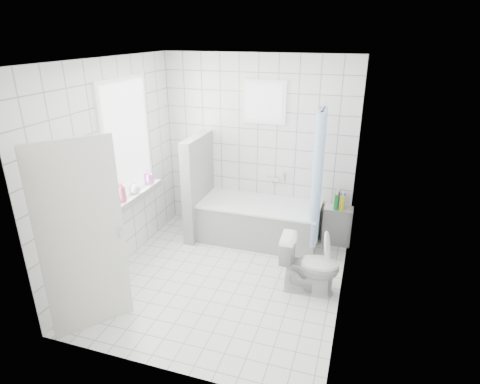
% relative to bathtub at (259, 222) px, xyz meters
% --- Properties ---
extents(ground, '(3.00, 3.00, 0.00)m').
position_rel_bathtub_xyz_m(ground, '(-0.15, -1.12, -0.29)').
color(ground, white).
rests_on(ground, ground).
extents(ceiling, '(3.00, 3.00, 0.00)m').
position_rel_bathtub_xyz_m(ceiling, '(-0.15, -1.12, 2.31)').
color(ceiling, white).
rests_on(ceiling, ground).
extents(wall_back, '(2.80, 0.02, 2.60)m').
position_rel_bathtub_xyz_m(wall_back, '(-0.15, 0.38, 1.01)').
color(wall_back, white).
rests_on(wall_back, ground).
extents(wall_front, '(2.80, 0.02, 2.60)m').
position_rel_bathtub_xyz_m(wall_front, '(-0.15, -2.62, 1.01)').
color(wall_front, white).
rests_on(wall_front, ground).
extents(wall_left, '(0.02, 3.00, 2.60)m').
position_rel_bathtub_xyz_m(wall_left, '(-1.55, -1.12, 1.01)').
color(wall_left, white).
rests_on(wall_left, ground).
extents(wall_right, '(0.02, 3.00, 2.60)m').
position_rel_bathtub_xyz_m(wall_right, '(1.25, -1.12, 1.01)').
color(wall_right, white).
rests_on(wall_right, ground).
extents(window_left, '(0.01, 0.90, 1.40)m').
position_rel_bathtub_xyz_m(window_left, '(-1.50, -0.82, 1.31)').
color(window_left, white).
rests_on(window_left, wall_left).
extents(window_back, '(0.50, 0.01, 0.50)m').
position_rel_bathtub_xyz_m(window_back, '(-0.05, 0.33, 1.66)').
color(window_back, white).
rests_on(window_back, wall_back).
extents(window_sill, '(0.18, 1.02, 0.08)m').
position_rel_bathtub_xyz_m(window_sill, '(-1.46, -0.82, 0.57)').
color(window_sill, white).
rests_on(window_sill, wall_left).
extents(door, '(0.53, 0.65, 2.00)m').
position_rel_bathtub_xyz_m(door, '(-1.15, -2.29, 0.71)').
color(door, silver).
rests_on(door, ground).
extents(bathtub, '(1.70, 0.77, 0.58)m').
position_rel_bathtub_xyz_m(bathtub, '(0.00, 0.00, 0.00)').
color(bathtub, white).
rests_on(bathtub, ground).
extents(partition_wall, '(0.15, 0.85, 1.50)m').
position_rel_bathtub_xyz_m(partition_wall, '(-0.92, -0.05, 0.46)').
color(partition_wall, white).
rests_on(partition_wall, ground).
extents(tiled_ledge, '(0.40, 0.24, 0.55)m').
position_rel_bathtub_xyz_m(tiled_ledge, '(1.09, 0.25, -0.02)').
color(tiled_ledge, white).
rests_on(tiled_ledge, ground).
extents(toilet, '(0.70, 0.42, 0.70)m').
position_rel_bathtub_xyz_m(toilet, '(0.88, -1.02, 0.06)').
color(toilet, silver).
rests_on(toilet, ground).
extents(curtain_rod, '(0.02, 0.80, 0.02)m').
position_rel_bathtub_xyz_m(curtain_rod, '(0.79, -0.02, 1.71)').
color(curtain_rod, silver).
rests_on(curtain_rod, wall_back).
extents(shower_curtain, '(0.14, 0.48, 1.78)m').
position_rel_bathtub_xyz_m(shower_curtain, '(0.79, -0.16, 0.81)').
color(shower_curtain, '#4380C6').
rests_on(shower_curtain, curtain_rod).
extents(tub_faucet, '(0.18, 0.06, 0.06)m').
position_rel_bathtub_xyz_m(tub_faucet, '(0.10, 0.33, 0.56)').
color(tub_faucet, silver).
rests_on(tub_faucet, wall_back).
extents(sill_bottles, '(0.15, 0.78, 0.28)m').
position_rel_bathtub_xyz_m(sill_bottles, '(-1.45, -0.91, 0.72)').
color(sill_bottles, silver).
rests_on(sill_bottles, window_sill).
extents(ledge_bottles, '(0.14, 0.18, 0.24)m').
position_rel_bathtub_xyz_m(ledge_bottles, '(1.09, 0.22, 0.37)').
color(ledge_bottles, yellow).
rests_on(ledge_bottles, tiled_ledge).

